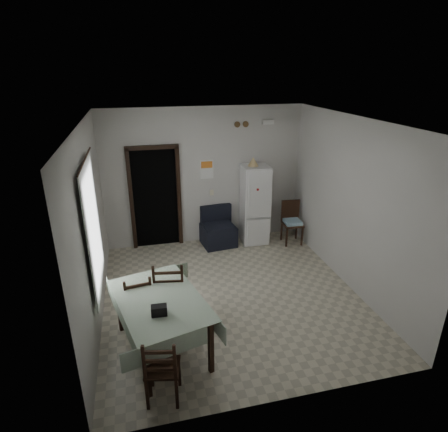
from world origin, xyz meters
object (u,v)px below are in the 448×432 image
at_px(fridge, 255,205).
at_px(dining_table, 162,325).
at_px(dining_chair_far_left, 138,302).
at_px(dining_chair_near_head, 163,367).
at_px(navy_seat, 218,227).
at_px(corner_chair, 292,223).
at_px(dining_chair_far_right, 170,291).

height_order(fridge, dining_table, fridge).
distance_m(dining_chair_far_left, dining_chair_near_head, 1.35).
relative_size(navy_seat, dining_chair_far_left, 0.89).
xyz_separation_m(corner_chair, dining_table, (-3.05, -2.71, -0.06)).
bearing_deg(corner_chair, dining_table, -135.02).
relative_size(fridge, dining_chair_far_left, 1.83).
xyz_separation_m(fridge, dining_table, (-2.27, -3.00, -0.45)).
bearing_deg(dining_chair_far_left, corner_chair, -154.78).
relative_size(navy_seat, corner_chair, 0.89).
bearing_deg(fridge, dining_chair_far_left, -133.14).
bearing_deg(corner_chair, dining_chair_far_right, -140.05).
distance_m(fridge, dining_table, 3.79).
height_order(navy_seat, dining_table, navy_seat).
distance_m(navy_seat, dining_table, 3.34).
distance_m(corner_chair, dining_table, 4.08).
bearing_deg(dining_chair_far_right, navy_seat, -108.21).
bearing_deg(dining_chair_far_left, fridge, -143.98).
bearing_deg(fridge, dining_table, -124.24).
bearing_deg(corner_chair, navy_seat, 172.99).
height_order(navy_seat, corner_chair, corner_chair).
relative_size(dining_chair_far_right, dining_chair_near_head, 1.19).
xyz_separation_m(dining_chair_far_right, dining_chair_near_head, (-0.24, -1.39, -0.09)).
xyz_separation_m(corner_chair, dining_chair_near_head, (-3.10, -3.52, -0.02)).
distance_m(fridge, navy_seat, 0.92).
bearing_deg(navy_seat, dining_chair_near_head, -118.50).
bearing_deg(fridge, corner_chair, -17.53).
distance_m(fridge, corner_chair, 0.92).
relative_size(dining_table, dining_chair_far_right, 1.46).
xyz_separation_m(navy_seat, dining_table, (-1.47, -3.00, -0.01)).
relative_size(navy_seat, dining_chair_near_head, 0.92).
relative_size(fridge, dining_chair_near_head, 1.90).
bearing_deg(dining_chair_near_head, fridge, -109.59).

